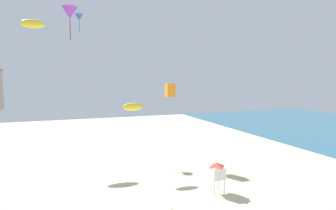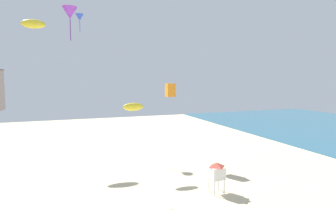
{
  "view_description": "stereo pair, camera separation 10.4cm",
  "coord_description": "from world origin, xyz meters",
  "px_view_note": "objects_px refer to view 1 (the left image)",
  "views": [
    {
      "loc": [
        -3.5,
        -6.63,
        9.17
      ],
      "look_at": [
        4.83,
        15.57,
        7.01
      ],
      "focal_mm": 28.48,
      "sensor_mm": 36.0,
      "label": 1
    },
    {
      "loc": [
        -3.4,
        -6.67,
        9.17
      ],
      "look_at": [
        4.83,
        15.57,
        7.01
      ],
      "focal_mm": 28.48,
      "sensor_mm": 36.0,
      "label": 2
    }
  ],
  "objects_px": {
    "lifeguard_stand": "(217,171)",
    "kite_yellow_parafoil_2": "(133,107)",
    "kite_yellow_parafoil": "(33,24)",
    "kite_orange_box": "(170,90)",
    "kite_purple_delta": "(70,13)",
    "kite_blue_delta": "(79,17)"
  },
  "relations": [
    {
      "from": "kite_orange_box",
      "to": "kite_yellow_parafoil_2",
      "type": "bearing_deg",
      "value": -157.61
    },
    {
      "from": "kite_blue_delta",
      "to": "kite_yellow_parafoil_2",
      "type": "xyz_separation_m",
      "value": [
        4.26,
        -13.01,
        -11.1
      ]
    },
    {
      "from": "kite_orange_box",
      "to": "kite_purple_delta",
      "type": "xyz_separation_m",
      "value": [
        -10.25,
        -2.44,
        6.87
      ]
    },
    {
      "from": "kite_yellow_parafoil",
      "to": "kite_orange_box",
      "type": "xyz_separation_m",
      "value": [
        14.33,
        -8.7,
        -7.84
      ]
    },
    {
      "from": "kite_blue_delta",
      "to": "kite_purple_delta",
      "type": "height_order",
      "value": "kite_blue_delta"
    },
    {
      "from": "lifeguard_stand",
      "to": "kite_yellow_parafoil",
      "type": "xyz_separation_m",
      "value": [
        -14.89,
        17.86,
        14.15
      ]
    },
    {
      "from": "kite_blue_delta",
      "to": "kite_purple_delta",
      "type": "relative_size",
      "value": 0.83
    },
    {
      "from": "kite_yellow_parafoil",
      "to": "lifeguard_stand",
      "type": "bearing_deg",
      "value": -50.17
    },
    {
      "from": "lifeguard_stand",
      "to": "kite_yellow_parafoil",
      "type": "height_order",
      "value": "kite_yellow_parafoil"
    },
    {
      "from": "lifeguard_stand",
      "to": "kite_orange_box",
      "type": "distance_m",
      "value": 11.14
    },
    {
      "from": "lifeguard_stand",
      "to": "kite_blue_delta",
      "type": "relative_size",
      "value": 1.07
    },
    {
      "from": "kite_blue_delta",
      "to": "kite_orange_box",
      "type": "height_order",
      "value": "kite_blue_delta"
    },
    {
      "from": "kite_yellow_parafoil",
      "to": "kite_purple_delta",
      "type": "height_order",
      "value": "kite_yellow_parafoil"
    },
    {
      "from": "kite_yellow_parafoil_2",
      "to": "kite_orange_box",
      "type": "relative_size",
      "value": 1.39
    },
    {
      "from": "kite_yellow_parafoil_2",
      "to": "kite_purple_delta",
      "type": "height_order",
      "value": "kite_purple_delta"
    },
    {
      "from": "lifeguard_stand",
      "to": "kite_purple_delta",
      "type": "height_order",
      "value": "kite_purple_delta"
    },
    {
      "from": "lifeguard_stand",
      "to": "kite_orange_box",
      "type": "height_order",
      "value": "kite_orange_box"
    },
    {
      "from": "lifeguard_stand",
      "to": "kite_yellow_parafoil_2",
      "type": "xyz_separation_m",
      "value": [
        -5.21,
        7.25,
        4.78
      ]
    },
    {
      "from": "lifeguard_stand",
      "to": "kite_yellow_parafoil_2",
      "type": "relative_size",
      "value": 1.25
    },
    {
      "from": "lifeguard_stand",
      "to": "kite_orange_box",
      "type": "xyz_separation_m",
      "value": [
        -0.56,
        9.16,
        6.31
      ]
    },
    {
      "from": "kite_yellow_parafoil",
      "to": "kite_yellow_parafoil_2",
      "type": "height_order",
      "value": "kite_yellow_parafoil"
    },
    {
      "from": "kite_yellow_parafoil_2",
      "to": "kite_orange_box",
      "type": "distance_m",
      "value": 5.25
    }
  ]
}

